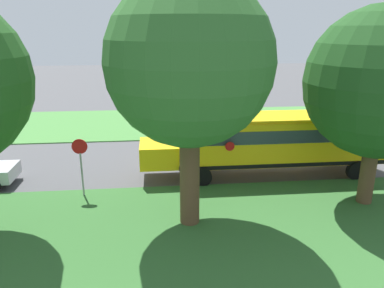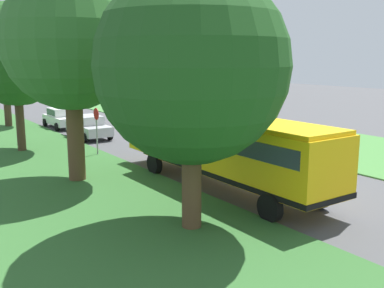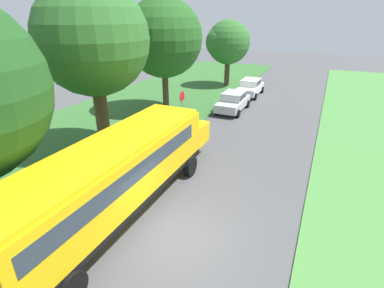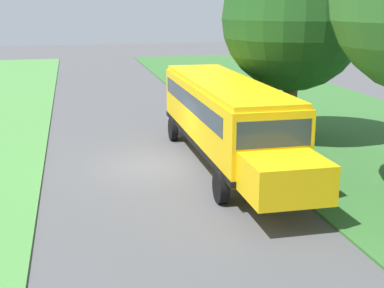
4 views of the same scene
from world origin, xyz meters
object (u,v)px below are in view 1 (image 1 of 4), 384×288
(oak_tree_beside_bus, at_px, (382,81))
(stop_sign, at_px, (81,161))
(school_bus, at_px, (274,139))
(oak_tree_roadside_mid, at_px, (190,62))

(oak_tree_beside_bus, relative_size, stop_sign, 3.04)
(school_bus, height_order, oak_tree_beside_bus, oak_tree_beside_bus)
(oak_tree_roadside_mid, relative_size, stop_sign, 3.37)
(oak_tree_roadside_mid, height_order, stop_sign, oak_tree_roadside_mid)
(oak_tree_roadside_mid, distance_m, stop_sign, 7.13)
(oak_tree_beside_bus, distance_m, oak_tree_roadside_mid, 7.92)
(stop_sign, bearing_deg, oak_tree_roadside_mid, -124.04)
(school_bus, bearing_deg, stop_sign, 101.21)
(oak_tree_beside_bus, relative_size, oak_tree_roadside_mid, 0.90)
(stop_sign, bearing_deg, school_bus, -78.79)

